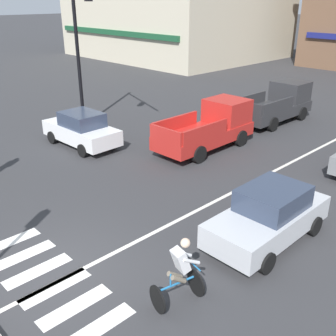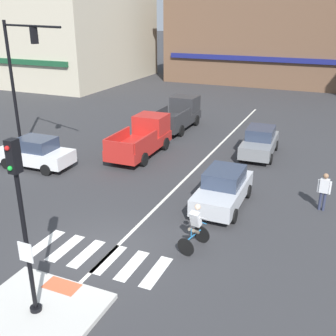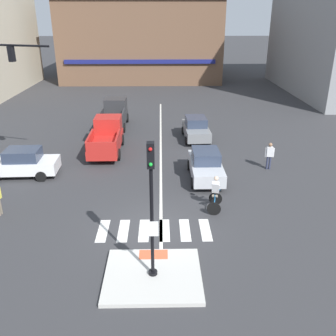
{
  "view_description": "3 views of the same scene",
  "coord_description": "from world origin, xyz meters",
  "px_view_note": "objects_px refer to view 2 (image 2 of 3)",
  "views": [
    {
      "loc": [
        7.91,
        -3.66,
        6.53
      ],
      "look_at": [
        -1.2,
        5.1,
        1.05
      ],
      "focal_mm": 42.39,
      "sensor_mm": 36.0,
      "label": 1
    },
    {
      "loc": [
        6.94,
        -10.22,
        7.91
      ],
      "look_at": [
        0.29,
        5.15,
        1.37
      ],
      "focal_mm": 43.25,
      "sensor_mm": 36.0,
      "label": 2
    },
    {
      "loc": [
        0.33,
        -14.11,
        8.74
      ],
      "look_at": [
        0.68,
        4.08,
        1.11
      ],
      "focal_mm": 39.49,
      "sensor_mm": 36.0,
      "label": 3
    }
  ],
  "objects_px": {
    "car_silver_eastbound_mid": "(223,188)",
    "car_white_cross_left": "(36,153)",
    "signal_pole": "(22,215)",
    "pedestrian_waiting_far_side": "(324,189)",
    "traffic_light_mast": "(19,70)",
    "pickup_truck_charcoal_westbound_distant": "(179,115)",
    "car_grey_eastbound_far": "(260,142)",
    "pickup_truck_red_westbound_far": "(143,138)",
    "cyclist": "(195,226)"
  },
  "relations": [
    {
      "from": "car_silver_eastbound_mid",
      "to": "car_white_cross_left",
      "type": "relative_size",
      "value": 0.99
    },
    {
      "from": "signal_pole",
      "to": "pedestrian_waiting_far_side",
      "type": "xyz_separation_m",
      "value": [
        6.81,
        9.86,
        -2.15
      ]
    },
    {
      "from": "traffic_light_mast",
      "to": "pickup_truck_charcoal_westbound_distant",
      "type": "relative_size",
      "value": 1.45
    },
    {
      "from": "traffic_light_mast",
      "to": "car_white_cross_left",
      "type": "distance_m",
      "value": 4.67
    },
    {
      "from": "traffic_light_mast",
      "to": "signal_pole",
      "type": "bearing_deg",
      "value": -48.26
    },
    {
      "from": "car_silver_eastbound_mid",
      "to": "pedestrian_waiting_far_side",
      "type": "bearing_deg",
      "value": 17.51
    },
    {
      "from": "traffic_light_mast",
      "to": "car_grey_eastbound_far",
      "type": "bearing_deg",
      "value": 22.62
    },
    {
      "from": "signal_pole",
      "to": "pickup_truck_red_westbound_far",
      "type": "bearing_deg",
      "value": 104.14
    },
    {
      "from": "car_grey_eastbound_far",
      "to": "car_white_cross_left",
      "type": "bearing_deg",
      "value": -147.77
    },
    {
      "from": "traffic_light_mast",
      "to": "cyclist",
      "type": "xyz_separation_m",
      "value": [
        12.38,
        -5.68,
        -3.97
      ]
    },
    {
      "from": "signal_pole",
      "to": "traffic_light_mast",
      "type": "bearing_deg",
      "value": 131.74
    },
    {
      "from": "car_white_cross_left",
      "to": "pedestrian_waiting_far_side",
      "type": "xyz_separation_m",
      "value": [
        14.49,
        0.74,
        0.17
      ]
    },
    {
      "from": "pickup_truck_red_westbound_far",
      "to": "pedestrian_waiting_far_side",
      "type": "height_order",
      "value": "pickup_truck_red_westbound_far"
    },
    {
      "from": "car_silver_eastbound_mid",
      "to": "car_white_cross_left",
      "type": "height_order",
      "value": "same"
    },
    {
      "from": "car_white_cross_left",
      "to": "traffic_light_mast",
      "type": "bearing_deg",
      "value": 140.05
    },
    {
      "from": "traffic_light_mast",
      "to": "pedestrian_waiting_far_side",
      "type": "bearing_deg",
      "value": -2.73
    },
    {
      "from": "car_silver_eastbound_mid",
      "to": "pickup_truck_charcoal_westbound_distant",
      "type": "xyz_separation_m",
      "value": [
        -6.4,
        10.8,
        0.17
      ]
    },
    {
      "from": "car_silver_eastbound_mid",
      "to": "pickup_truck_charcoal_westbound_distant",
      "type": "height_order",
      "value": "pickup_truck_charcoal_westbound_distant"
    },
    {
      "from": "car_grey_eastbound_far",
      "to": "pickup_truck_red_westbound_far",
      "type": "distance_m",
      "value": 6.76
    },
    {
      "from": "car_grey_eastbound_far",
      "to": "car_silver_eastbound_mid",
      "type": "bearing_deg",
      "value": -90.7
    },
    {
      "from": "traffic_light_mast",
      "to": "car_white_cross_left",
      "type": "relative_size",
      "value": 1.79
    },
    {
      "from": "signal_pole",
      "to": "car_white_cross_left",
      "type": "xyz_separation_m",
      "value": [
        -7.68,
        9.12,
        -2.32
      ]
    },
    {
      "from": "car_white_cross_left",
      "to": "pedestrian_waiting_far_side",
      "type": "distance_m",
      "value": 14.51
    },
    {
      "from": "car_white_cross_left",
      "to": "pickup_truck_charcoal_westbound_distant",
      "type": "xyz_separation_m",
      "value": [
        4.13,
        10.29,
        0.17
      ]
    },
    {
      "from": "signal_pole",
      "to": "car_grey_eastbound_far",
      "type": "distance_m",
      "value": 16.25
    },
    {
      "from": "signal_pole",
      "to": "pickup_truck_charcoal_westbound_distant",
      "type": "relative_size",
      "value": 0.97
    },
    {
      "from": "cyclist",
      "to": "signal_pole",
      "type": "bearing_deg",
      "value": -120.2
    },
    {
      "from": "pickup_truck_red_westbound_far",
      "to": "car_white_cross_left",
      "type": "bearing_deg",
      "value": -135.18
    },
    {
      "from": "car_grey_eastbound_far",
      "to": "pickup_truck_charcoal_westbound_distant",
      "type": "distance_m",
      "value": 7.42
    },
    {
      "from": "traffic_light_mast",
      "to": "pedestrian_waiting_far_side",
      "type": "xyz_separation_m",
      "value": [
        16.3,
        -0.78,
        -3.86
      ]
    },
    {
      "from": "pickup_truck_red_westbound_far",
      "to": "cyclist",
      "type": "distance_m",
      "value": 10.51
    },
    {
      "from": "car_white_cross_left",
      "to": "pickup_truck_red_westbound_far",
      "type": "bearing_deg",
      "value": 44.82
    },
    {
      "from": "car_silver_eastbound_mid",
      "to": "car_grey_eastbound_far",
      "type": "distance_m",
      "value": 7.2
    },
    {
      "from": "pedestrian_waiting_far_side",
      "to": "pickup_truck_red_westbound_far",
      "type": "bearing_deg",
      "value": 160.84
    },
    {
      "from": "car_white_cross_left",
      "to": "pickup_truck_charcoal_westbound_distant",
      "type": "height_order",
      "value": "pickup_truck_charcoal_westbound_distant"
    },
    {
      "from": "car_white_cross_left",
      "to": "pickup_truck_red_westbound_far",
      "type": "distance_m",
      "value": 6.07
    },
    {
      "from": "car_silver_eastbound_mid",
      "to": "pickup_truck_red_westbound_far",
      "type": "xyz_separation_m",
      "value": [
        -6.22,
        4.79,
        0.17
      ]
    },
    {
      "from": "car_white_cross_left",
      "to": "cyclist",
      "type": "xyz_separation_m",
      "value": [
        10.57,
        -4.17,
        0.06
      ]
    },
    {
      "from": "pickup_truck_red_westbound_far",
      "to": "pedestrian_waiting_far_side",
      "type": "relative_size",
      "value": 3.07
    },
    {
      "from": "car_silver_eastbound_mid",
      "to": "pedestrian_waiting_far_side",
      "type": "height_order",
      "value": "pedestrian_waiting_far_side"
    },
    {
      "from": "car_grey_eastbound_far",
      "to": "pickup_truck_red_westbound_far",
      "type": "height_order",
      "value": "pickup_truck_red_westbound_far"
    },
    {
      "from": "pickup_truck_red_westbound_far",
      "to": "pedestrian_waiting_far_side",
      "type": "xyz_separation_m",
      "value": [
        10.18,
        -3.54,
        0.0
      ]
    },
    {
      "from": "car_grey_eastbound_far",
      "to": "traffic_light_mast",
      "type": "bearing_deg",
      "value": -157.38
    },
    {
      "from": "traffic_light_mast",
      "to": "car_white_cross_left",
      "type": "bearing_deg",
      "value": -39.95
    },
    {
      "from": "car_grey_eastbound_far",
      "to": "pedestrian_waiting_far_side",
      "type": "xyz_separation_m",
      "value": [
        3.87,
        -5.95,
        0.17
      ]
    },
    {
      "from": "traffic_light_mast",
      "to": "car_silver_eastbound_mid",
      "type": "bearing_deg",
      "value": -9.33
    },
    {
      "from": "pickup_truck_red_westbound_far",
      "to": "cyclist",
      "type": "height_order",
      "value": "pickup_truck_red_westbound_far"
    },
    {
      "from": "signal_pole",
      "to": "cyclist",
      "type": "relative_size",
      "value": 2.95
    },
    {
      "from": "pickup_truck_charcoal_westbound_distant",
      "to": "cyclist",
      "type": "height_order",
      "value": "pickup_truck_charcoal_westbound_distant"
    },
    {
      "from": "signal_pole",
      "to": "car_silver_eastbound_mid",
      "type": "distance_m",
      "value": 9.36
    }
  ]
}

